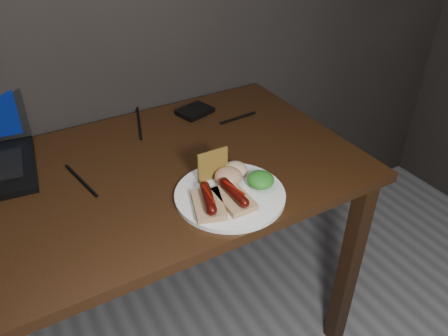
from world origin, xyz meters
TOP-DOWN VIEW (x-y plane):
  - desk at (0.00, 1.38)m, footprint 1.40×0.70m
  - hard_drive at (0.38, 1.62)m, footprint 0.13×0.11m
  - desk_cables at (0.02, 1.53)m, footprint 1.00×0.42m
  - plate at (0.25, 1.17)m, footprint 0.35×0.35m
  - bread_sausage_left at (0.18, 1.15)m, footprint 0.10×0.13m
  - bread_sausage_center at (0.24, 1.13)m, footprint 0.07×0.12m
  - crispbread at (0.24, 1.24)m, footprint 0.08×0.01m
  - salad_greens at (0.33, 1.15)m, footprint 0.07×0.07m
  - salsa_mound at (0.27, 1.21)m, footprint 0.07×0.07m
  - coleslaw_mound at (0.30, 1.23)m, footprint 0.06×0.06m

SIDE VIEW (x-z plane):
  - desk at x=0.00m, z-range 0.29..1.04m
  - desk_cables at x=0.02m, z-range 0.75..0.76m
  - plate at x=0.25m, z-range 0.75..0.76m
  - hard_drive at x=0.38m, z-range 0.75..0.77m
  - bread_sausage_left at x=0.18m, z-range 0.76..0.80m
  - bread_sausage_center at x=0.24m, z-range 0.76..0.80m
  - coleslaw_mound at x=0.30m, z-range 0.76..0.80m
  - salad_greens at x=0.33m, z-range 0.76..0.80m
  - salsa_mound at x=0.27m, z-range 0.76..0.80m
  - crispbread at x=0.24m, z-range 0.76..0.85m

